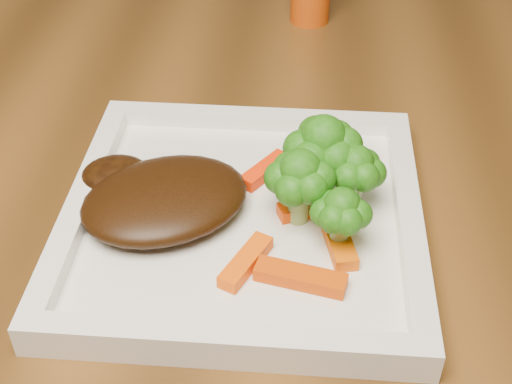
{
  "coord_description": "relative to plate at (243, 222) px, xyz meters",
  "views": [
    {
      "loc": [
        0.02,
        -0.56,
        1.12
      ],
      "look_at": [
        -0.01,
        -0.15,
        0.79
      ],
      "focal_mm": 50.0,
      "sensor_mm": 36.0,
      "label": 1
    }
  ],
  "objects": [
    {
      "name": "plate",
      "position": [
        0.0,
        0.0,
        0.0
      ],
      "size": [
        0.27,
        0.27,
        0.01
      ],
      "primitive_type": "cube",
      "color": "white",
      "rests_on": "dining_table"
    },
    {
      "name": "steak",
      "position": [
        -0.06,
        -0.0,
        0.02
      ],
      "size": [
        0.16,
        0.15,
        0.03
      ],
      "primitive_type": "ellipsoid",
      "rotation": [
        0.0,
        0.0,
        0.52
      ],
      "color": "black",
      "rests_on": "plate"
    },
    {
      "name": "broccoli_0",
      "position": [
        0.06,
        0.03,
        0.04
      ],
      "size": [
        0.07,
        0.07,
        0.07
      ],
      "primitive_type": null,
      "rotation": [
        0.0,
        0.0,
        0.12
      ],
      "color": "#397513",
      "rests_on": "plate"
    },
    {
      "name": "broccoli_1",
      "position": [
        0.08,
        0.02,
        0.04
      ],
      "size": [
        0.07,
        0.07,
        0.06
      ],
      "primitive_type": null,
      "rotation": [
        0.0,
        0.0,
        0.27
      ],
      "color": "#1B6B11",
      "rests_on": "plate"
    },
    {
      "name": "broccoli_2",
      "position": [
        0.07,
        -0.03,
        0.04
      ],
      "size": [
        0.06,
        0.06,
        0.06
      ],
      "primitive_type": null,
      "rotation": [
        0.0,
        0.0,
        0.35
      ],
      "color": "#1A7012",
      "rests_on": "plate"
    },
    {
      "name": "broccoli_3",
      "position": [
        0.04,
        0.0,
        0.04
      ],
      "size": [
        0.06,
        0.06,
        0.06
      ],
      "primitive_type": null,
      "rotation": [
        0.0,
        0.0,
        -0.11
      ],
      "color": "#177713",
      "rests_on": "plate"
    },
    {
      "name": "carrot_0",
      "position": [
        0.05,
        -0.07,
        0.01
      ],
      "size": [
        0.07,
        0.03,
        0.01
      ],
      "primitive_type": "cube",
      "rotation": [
        0.0,
        0.0,
        -0.22
      ],
      "color": "#D44303",
      "rests_on": "plate"
    },
    {
      "name": "carrot_2",
      "position": [
        0.01,
        -0.05,
        0.01
      ],
      "size": [
        0.04,
        0.06,
        0.01
      ],
      "primitive_type": "cube",
      "rotation": [
        0.0,
        0.0,
        1.13
      ],
      "color": "#FF5604",
      "rests_on": "plate"
    },
    {
      "name": "carrot_4",
      "position": [
        0.01,
        0.05,
        0.01
      ],
      "size": [
        0.04,
        0.05,
        0.01
      ],
      "primitive_type": "cube",
      "rotation": [
        0.0,
        0.0,
        0.97
      ],
      "color": "#FF2F04",
      "rests_on": "plate"
    },
    {
      "name": "carrot_5",
      "position": [
        0.07,
        -0.02,
        0.01
      ],
      "size": [
        0.03,
        0.06,
        0.01
      ],
      "primitive_type": "cube",
      "rotation": [
        0.0,
        0.0,
        -1.35
      ],
      "color": "#EC5A03",
      "rests_on": "plate"
    },
    {
      "name": "carrot_6",
      "position": [
        0.05,
        0.01,
        0.01
      ],
      "size": [
        0.06,
        0.04,
        0.01
      ],
      "primitive_type": "cube",
      "rotation": [
        0.0,
        0.0,
        0.39
      ],
      "color": "#FF4304",
      "rests_on": "plate"
    }
  ]
}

